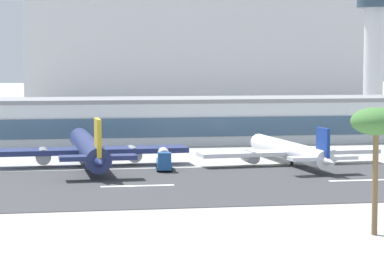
{
  "coord_description": "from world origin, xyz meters",
  "views": [
    {
      "loc": [
        -11.12,
        -131.95,
        20.02
      ],
      "look_at": [
        14.97,
        23.39,
        7.75
      ],
      "focal_mm": 76.65,
      "sensor_mm": 36.0,
      "label": 1
    }
  ],
  "objects_px": {
    "service_fuel_truck_0": "(164,159)",
    "airliner_navy_tail_gate_1": "(292,152)",
    "terminal_building": "(161,120)",
    "control_tower": "(374,43)",
    "palm_tree_2": "(376,124)",
    "distant_hotel_block": "(199,54)",
    "airliner_gold_tail_gate_0": "(89,149)"
  },
  "relations": [
    {
      "from": "airliner_gold_tail_gate_0",
      "to": "palm_tree_2",
      "type": "bearing_deg",
      "value": -158.69
    },
    {
      "from": "distant_hotel_block",
      "to": "palm_tree_2",
      "type": "distance_m",
      "value": 242.02
    },
    {
      "from": "airliner_gold_tail_gate_0",
      "to": "palm_tree_2",
      "type": "relative_size",
      "value": 3.39
    },
    {
      "from": "service_fuel_truck_0",
      "to": "airliner_navy_tail_gate_1",
      "type": "bearing_deg",
      "value": 102.45
    },
    {
      "from": "control_tower",
      "to": "terminal_building",
      "type": "bearing_deg",
      "value": -152.48
    },
    {
      "from": "airliner_gold_tail_gate_0",
      "to": "control_tower",
      "type": "bearing_deg",
      "value": -50.21
    },
    {
      "from": "control_tower",
      "to": "service_fuel_truck_0",
      "type": "bearing_deg",
      "value": -130.65
    },
    {
      "from": "airliner_navy_tail_gate_1",
      "to": "service_fuel_truck_0",
      "type": "bearing_deg",
      "value": 91.68
    },
    {
      "from": "distant_hotel_block",
      "to": "terminal_building",
      "type": "bearing_deg",
      "value": -104.21
    },
    {
      "from": "palm_tree_2",
      "to": "service_fuel_truck_0",
      "type": "bearing_deg",
      "value": 105.18
    },
    {
      "from": "terminal_building",
      "to": "control_tower",
      "type": "bearing_deg",
      "value": 27.52
    },
    {
      "from": "airliner_navy_tail_gate_1",
      "to": "terminal_building",
      "type": "bearing_deg",
      "value": 15.96
    },
    {
      "from": "control_tower",
      "to": "airliner_gold_tail_gate_0",
      "type": "xyz_separation_m",
      "value": [
        -90.86,
        -82.54,
        -22.7
      ]
    },
    {
      "from": "airliner_gold_tail_gate_0",
      "to": "distant_hotel_block",
      "type": "bearing_deg",
      "value": -19.26
    },
    {
      "from": "control_tower",
      "to": "airliner_gold_tail_gate_0",
      "type": "bearing_deg",
      "value": -137.74
    },
    {
      "from": "terminal_building",
      "to": "airliner_gold_tail_gate_0",
      "type": "height_order",
      "value": "terminal_building"
    },
    {
      "from": "palm_tree_2",
      "to": "terminal_building",
      "type": "bearing_deg",
      "value": 95.17
    },
    {
      "from": "airliner_gold_tail_gate_0",
      "to": "palm_tree_2",
      "type": "xyz_separation_m",
      "value": [
        30.24,
        -68.66,
        9.6
      ]
    },
    {
      "from": "terminal_building",
      "to": "airliner_navy_tail_gate_1",
      "type": "bearing_deg",
      "value": -68.84
    },
    {
      "from": "airliner_gold_tail_gate_0",
      "to": "service_fuel_truck_0",
      "type": "bearing_deg",
      "value": -120.95
    },
    {
      "from": "airliner_navy_tail_gate_1",
      "to": "palm_tree_2",
      "type": "distance_m",
      "value": 65.78
    },
    {
      "from": "distant_hotel_block",
      "to": "airliner_navy_tail_gate_1",
      "type": "height_order",
      "value": "distant_hotel_block"
    },
    {
      "from": "terminal_building",
      "to": "palm_tree_2",
      "type": "xyz_separation_m",
      "value": [
        10.33,
        -114.24,
        7.35
      ]
    },
    {
      "from": "service_fuel_truck_0",
      "to": "terminal_building",
      "type": "bearing_deg",
      "value": 178.8
    },
    {
      "from": "airliner_navy_tail_gate_1",
      "to": "palm_tree_2",
      "type": "bearing_deg",
      "value": 166.85
    },
    {
      "from": "terminal_building",
      "to": "service_fuel_truck_0",
      "type": "relative_size",
      "value": 24.87
    },
    {
      "from": "control_tower",
      "to": "distant_hotel_block",
      "type": "relative_size",
      "value": 0.31
    },
    {
      "from": "control_tower",
      "to": "service_fuel_truck_0",
      "type": "relative_size",
      "value": 4.91
    },
    {
      "from": "control_tower",
      "to": "airliner_navy_tail_gate_1",
      "type": "xyz_separation_m",
      "value": [
        -51.63,
        -86.85,
        -23.36
      ]
    },
    {
      "from": "terminal_building",
      "to": "palm_tree_2",
      "type": "relative_size",
      "value": 14.52
    },
    {
      "from": "control_tower",
      "to": "airliner_navy_tail_gate_1",
      "type": "height_order",
      "value": "control_tower"
    },
    {
      "from": "control_tower",
      "to": "airliner_navy_tail_gate_1",
      "type": "bearing_deg",
      "value": -120.73
    }
  ]
}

